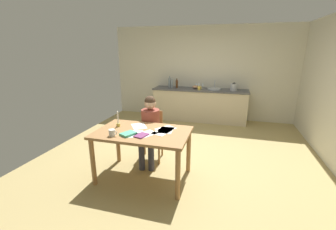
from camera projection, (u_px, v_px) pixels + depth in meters
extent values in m
cube|color=tan|center=(182.00, 154.00, 4.40)|extent=(5.20, 5.20, 0.04)
cube|color=beige|center=(202.00, 73.00, 6.43)|extent=(5.20, 0.12, 2.60)
cube|color=beige|center=(199.00, 105.00, 6.35)|extent=(2.57, 0.60, 0.86)
cube|color=#4C4C51|center=(200.00, 90.00, 6.22)|extent=(2.61, 0.64, 0.04)
cube|color=#9E7042|center=(143.00, 133.00, 3.35)|extent=(1.40, 0.89, 0.04)
cylinder|color=#9E7042|center=(93.00, 162.00, 3.27)|extent=(0.07, 0.07, 0.74)
cylinder|color=#9E7042|center=(178.00, 175.00, 2.94)|extent=(0.07, 0.07, 0.74)
cylinder|color=#9E7042|center=(118.00, 142.00, 3.98)|extent=(0.07, 0.07, 0.74)
cylinder|color=#9E7042|center=(189.00, 151.00, 3.65)|extent=(0.07, 0.07, 0.74)
cube|color=#9E7042|center=(151.00, 135.00, 4.03)|extent=(0.45, 0.45, 0.04)
cube|color=#9E7042|center=(153.00, 121.00, 4.15)|extent=(0.36, 0.08, 0.40)
cylinder|color=#9E7042|center=(140.00, 151.00, 3.96)|extent=(0.04, 0.04, 0.46)
cylinder|color=#9E7042|center=(159.00, 152.00, 3.91)|extent=(0.04, 0.04, 0.46)
cylinder|color=#9E7042|center=(145.00, 143.00, 4.28)|extent=(0.04, 0.04, 0.46)
cylinder|color=#9E7042|center=(162.00, 144.00, 4.24)|extent=(0.04, 0.04, 0.46)
cylinder|color=brown|center=(151.00, 123.00, 3.95)|extent=(0.36, 0.36, 0.50)
sphere|color=#D8AD8C|center=(150.00, 104.00, 3.85)|extent=(0.20, 0.20, 0.20)
sphere|color=#473323|center=(150.00, 101.00, 3.83)|extent=(0.19, 0.19, 0.19)
cylinder|color=#383847|center=(144.00, 140.00, 3.85)|extent=(0.18, 0.39, 0.13)
cylinder|color=#383847|center=(142.00, 157.00, 3.73)|extent=(0.10, 0.10, 0.45)
cylinder|color=#383847|center=(153.00, 141.00, 3.83)|extent=(0.18, 0.39, 0.13)
cylinder|color=#383847|center=(151.00, 158.00, 3.71)|extent=(0.10, 0.10, 0.45)
cylinder|color=white|center=(112.00, 133.00, 3.16)|extent=(0.09, 0.09, 0.10)
torus|color=white|center=(115.00, 133.00, 3.14)|extent=(0.07, 0.01, 0.07)
cylinder|color=gold|center=(118.00, 125.00, 3.55)|extent=(0.06, 0.06, 0.05)
cylinder|color=white|center=(118.00, 117.00, 3.52)|extent=(0.02, 0.02, 0.20)
cube|color=#4BA885|center=(128.00, 134.00, 3.20)|extent=(0.23, 0.26, 0.03)
cube|color=#773567|center=(142.00, 135.00, 3.16)|extent=(0.19, 0.23, 0.02)
cube|color=white|center=(162.00, 132.00, 3.32)|extent=(0.29, 0.34, 0.00)
cube|color=white|center=(166.00, 129.00, 3.46)|extent=(0.34, 0.36, 0.00)
cube|color=white|center=(146.00, 134.00, 3.25)|extent=(0.33, 0.36, 0.00)
cube|color=white|center=(139.00, 126.00, 3.57)|extent=(0.34, 0.36, 0.00)
cube|color=white|center=(135.00, 134.00, 3.25)|extent=(0.30, 0.35, 0.00)
cube|color=white|center=(166.00, 130.00, 3.39)|extent=(0.22, 0.30, 0.00)
cylinder|color=#B2B7BC|center=(214.00, 89.00, 6.11)|extent=(0.36, 0.36, 0.04)
cylinder|color=silver|center=(215.00, 84.00, 6.23)|extent=(0.02, 0.02, 0.24)
cylinder|color=#8C999E|center=(170.00, 83.00, 6.49)|extent=(0.07, 0.07, 0.25)
cylinder|color=#8C999E|center=(170.00, 77.00, 6.45)|extent=(0.03, 0.03, 0.06)
cylinder|color=#8C999E|center=(172.00, 84.00, 6.40)|extent=(0.06, 0.06, 0.23)
cylinder|color=#8C999E|center=(172.00, 79.00, 6.36)|extent=(0.03, 0.03, 0.06)
cylinder|color=#593319|center=(177.00, 84.00, 6.37)|extent=(0.07, 0.07, 0.21)
cylinder|color=#593319|center=(177.00, 79.00, 6.33)|extent=(0.03, 0.03, 0.05)
ellipsoid|color=tan|center=(196.00, 87.00, 6.28)|extent=(0.20, 0.20, 0.09)
cylinder|color=#B7BABF|center=(234.00, 87.00, 5.95)|extent=(0.18, 0.18, 0.18)
cone|color=#262628|center=(234.00, 83.00, 5.92)|extent=(0.11, 0.11, 0.04)
cylinder|color=silver|center=(202.00, 88.00, 6.34)|extent=(0.06, 0.06, 0.00)
cylinder|color=silver|center=(203.00, 87.00, 6.33)|extent=(0.01, 0.01, 0.07)
cone|color=silver|center=(203.00, 84.00, 6.31)|extent=(0.07, 0.07, 0.08)
cylinder|color=silver|center=(199.00, 88.00, 6.37)|extent=(0.06, 0.06, 0.00)
cylinder|color=silver|center=(199.00, 87.00, 6.36)|extent=(0.01, 0.01, 0.07)
cone|color=silver|center=(199.00, 84.00, 6.33)|extent=(0.07, 0.07, 0.08)
cylinder|color=silver|center=(196.00, 88.00, 6.39)|extent=(0.06, 0.06, 0.00)
cylinder|color=silver|center=(196.00, 87.00, 6.37)|extent=(0.01, 0.01, 0.07)
cone|color=silver|center=(196.00, 84.00, 6.35)|extent=(0.07, 0.07, 0.08)
cylinder|color=#F2CC4C|center=(199.00, 88.00, 6.06)|extent=(0.08, 0.08, 0.10)
torus|color=#F2CC4C|center=(201.00, 88.00, 6.05)|extent=(0.07, 0.01, 0.07)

